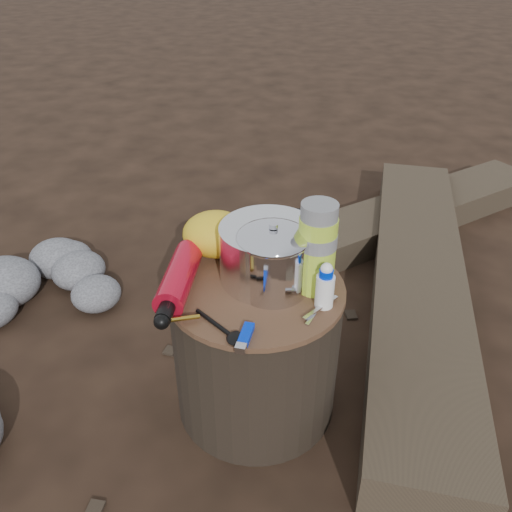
# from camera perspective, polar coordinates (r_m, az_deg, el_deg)

# --- Properties ---
(ground) EXTENTS (60.00, 60.00, 0.00)m
(ground) POSITION_cam_1_polar(r_m,az_deg,el_deg) (1.53, 0.00, -15.29)
(ground) COLOR black
(ground) RESTS_ON ground
(stump) EXTENTS (0.42, 0.42, 0.39)m
(stump) POSITION_cam_1_polar(r_m,az_deg,el_deg) (1.39, 0.00, -9.89)
(stump) COLOR black
(stump) RESTS_ON ground
(rock_ring) EXTENTS (0.42, 0.92, 0.18)m
(rock_ring) POSITION_cam_1_polar(r_m,az_deg,el_deg) (1.79, -24.10, -6.38)
(rock_ring) COLOR #5D5D62
(rock_ring) RESTS_ON ground
(log_main) EXTENTS (0.55, 1.75, 0.15)m
(log_main) POSITION_cam_1_polar(r_m,az_deg,el_deg) (1.91, 17.00, -2.69)
(log_main) COLOR #382D21
(log_main) RESTS_ON ground
(log_small) EXTENTS (1.23, 0.99, 0.11)m
(log_small) POSITION_cam_1_polar(r_m,az_deg,el_deg) (2.40, 16.81, 4.52)
(log_small) COLOR #382D21
(log_small) RESTS_ON ground
(foil_windscreen) EXTENTS (0.23, 0.23, 0.14)m
(foil_windscreen) POSITION_cam_1_polar(r_m,az_deg,el_deg) (1.26, 1.35, 0.28)
(foil_windscreen) COLOR white
(foil_windscreen) RESTS_ON stump
(camping_pot) EXTENTS (0.17, 0.17, 0.17)m
(camping_pot) POSITION_cam_1_polar(r_m,az_deg,el_deg) (1.22, 1.83, -0.32)
(camping_pot) COLOR silver
(camping_pot) RESTS_ON stump
(fuel_bottle) EXTENTS (0.08, 0.29, 0.07)m
(fuel_bottle) POSITION_cam_1_polar(r_m,az_deg,el_deg) (1.25, -8.29, -2.35)
(fuel_bottle) COLOR #B70D23
(fuel_bottle) RESTS_ON stump
(thermos) EXTENTS (0.09, 0.09, 0.22)m
(thermos) POSITION_cam_1_polar(r_m,az_deg,el_deg) (1.21, 6.58, 0.84)
(thermos) COLOR #B7DB32
(thermos) RESTS_ON stump
(travel_mug) EXTENTS (0.08, 0.08, 0.11)m
(travel_mug) POSITION_cam_1_polar(r_m,az_deg,el_deg) (1.36, 4.71, 2.14)
(travel_mug) COLOR black
(travel_mug) RESTS_ON stump
(stuff_sack) EXTENTS (0.17, 0.14, 0.12)m
(stuff_sack) POSITION_cam_1_polar(r_m,az_deg,el_deg) (1.36, -4.30, 2.36)
(stuff_sack) COLOR gold
(stuff_sack) RESTS_ON stump
(food_pouch) EXTENTS (0.10, 0.03, 0.12)m
(food_pouch) POSITION_cam_1_polar(r_m,az_deg,el_deg) (1.36, 1.65, 2.50)
(food_pouch) COLOR #191C50
(food_pouch) RESTS_ON stump
(lighter) EXTENTS (0.04, 0.09, 0.02)m
(lighter) POSITION_cam_1_polar(r_m,az_deg,el_deg) (1.12, -1.09, -8.45)
(lighter) COLOR #0029D6
(lighter) RESTS_ON stump
(pot_grabber) EXTENTS (0.09, 0.11, 0.01)m
(pot_grabber) POSITION_cam_1_polar(r_m,az_deg,el_deg) (1.20, 6.56, -5.74)
(pot_grabber) COLOR silver
(pot_grabber) RESTS_ON stump
(spork) EXTENTS (0.12, 0.12, 0.01)m
(spork) POSITION_cam_1_polar(r_m,az_deg,el_deg) (1.16, -4.46, -7.22)
(spork) COLOR black
(spork) RESTS_ON stump
(squeeze_bottle) EXTENTS (0.04, 0.04, 0.10)m
(squeeze_bottle) POSITION_cam_1_polar(r_m,az_deg,el_deg) (1.19, 7.45, -3.37)
(squeeze_bottle) COLOR white
(squeeze_bottle) RESTS_ON stump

